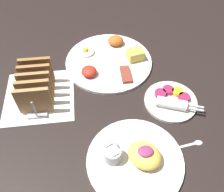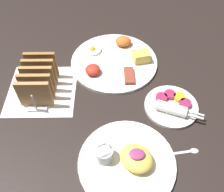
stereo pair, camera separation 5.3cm
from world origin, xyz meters
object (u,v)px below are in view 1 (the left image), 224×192
plate_condiments (171,101)px  plate_foreground (135,158)px  toast_rack (36,86)px  plate_breakfast (110,60)px

plate_condiments → plate_foreground: bearing=-129.4°
plate_condiments → toast_rack: size_ratio=0.93×
plate_breakfast → toast_rack: toast_rack is taller
plate_condiments → plate_foreground: (-0.15, -0.18, 0.00)m
plate_breakfast → plate_foreground: (0.02, -0.39, 0.00)m
plate_foreground → plate_condiments: bearing=50.6°
plate_breakfast → plate_condiments: (0.17, -0.21, 0.00)m
plate_foreground → toast_rack: bearing=136.1°
plate_breakfast → plate_condiments: 0.27m
toast_rack → plate_foreground: bearing=-43.9°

